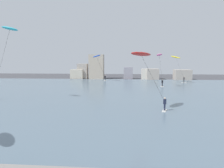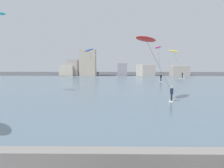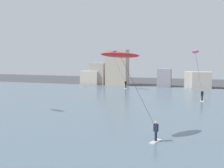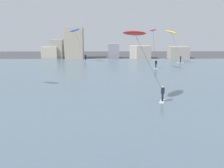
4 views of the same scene
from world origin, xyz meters
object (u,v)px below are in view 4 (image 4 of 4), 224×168
object	(u,v)px
kitesurfer_yellow	(172,34)
kitesurfer_blue	(75,33)
kitesurfer_pink	(153,35)
kitesurfer_red	(137,38)

from	to	relation	value
kitesurfer_yellow	kitesurfer_blue	xyz separation A→B (m)	(-20.94, 2.25, 0.24)
kitesurfer_pink	kitesurfer_red	xyz separation A→B (m)	(-5.30, -20.15, 0.03)
kitesurfer_yellow	kitesurfer_red	world-z (taller)	kitesurfer_yellow
kitesurfer_yellow	kitesurfer_pink	bearing A→B (deg)	-124.00
kitesurfer_pink	kitesurfer_blue	world-z (taller)	kitesurfer_blue
kitesurfer_yellow	kitesurfer_red	size ratio (longest dim) A/B	1.02
kitesurfer_yellow	kitesurfer_red	xyz separation A→B (m)	(-10.85, -28.38, 0.07)
kitesurfer_yellow	kitesurfer_blue	distance (m)	21.06
kitesurfer_yellow	kitesurfer_red	bearing A→B (deg)	-110.92
kitesurfer_red	kitesurfer_blue	xyz separation A→B (m)	(-10.09, 30.63, 0.16)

